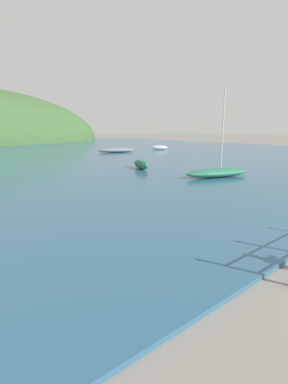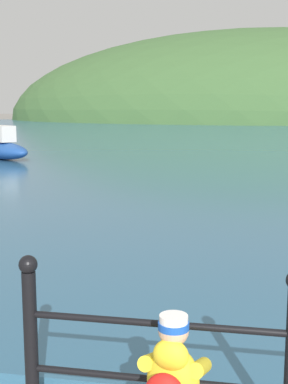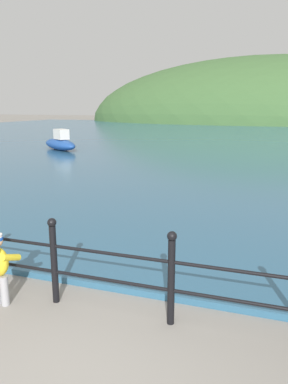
{
  "view_description": "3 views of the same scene",
  "coord_description": "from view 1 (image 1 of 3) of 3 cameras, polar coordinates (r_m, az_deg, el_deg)",
  "views": [
    {
      "loc": [
        -8.2,
        -0.64,
        3.05
      ],
      "look_at": [
        -1.96,
        6.6,
        0.95
      ],
      "focal_mm": 28.0,
      "sensor_mm": 36.0,
      "label": 1
    },
    {
      "loc": [
        -1.21,
        -1.56,
        2.16
      ],
      "look_at": [
        -2.81,
        6.81,
        0.73
      ],
      "focal_mm": 50.0,
      "sensor_mm": 36.0,
      "label": 2
    },
    {
      "loc": [
        1.78,
        -2.57,
        2.65
      ],
      "look_at": [
        -0.68,
        4.6,
        0.9
      ],
      "focal_mm": 35.0,
      "sensor_mm": 36.0,
      "label": 3
    }
  ],
  "objects": [
    {
      "name": "boat_twin_mast",
      "position": [
        18.32,
        13.84,
        3.65
      ],
      "size": [
        4.25,
        2.45,
        5.06
      ],
      "color": "#287551",
      "rests_on": "water"
    },
    {
      "name": "boat_red_dinghy",
      "position": [
        35.11,
        -5.26,
        7.94
      ],
      "size": [
        4.33,
        3.15,
        0.52
      ],
      "color": "gray",
      "rests_on": "water"
    },
    {
      "name": "boat_far_left",
      "position": [
        39.04,
        2.97,
        8.44
      ],
      "size": [
        1.81,
        1.85,
        0.54
      ],
      "color": "silver",
      "rests_on": "water"
    },
    {
      "name": "boat_mid_harbor",
      "position": [
        21.26,
        -0.57,
        5.29
      ],
      "size": [
        1.28,
        2.35,
        0.65
      ],
      "color": "#287551",
      "rests_on": "water"
    }
  ]
}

